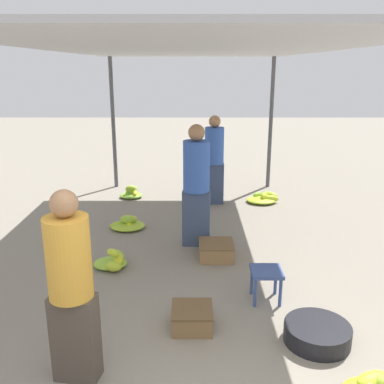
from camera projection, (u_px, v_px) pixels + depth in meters
name	position (u px, v px, depth m)	size (l,w,h in m)	color
canopy_post_back_left	(113.00, 124.00, 8.93)	(0.08, 0.08, 2.70)	#4C4C51
canopy_post_back_right	(271.00, 124.00, 8.93)	(0.08, 0.08, 2.70)	#4C4C51
canopy_tarp	(192.00, 49.00, 5.37)	(3.69, 7.00, 0.04)	#B2B2B7
vendor_foreground	(71.00, 286.00, 3.36)	(0.41, 0.41, 1.64)	#4C4238
stool	(266.00, 276.00, 4.70)	(0.34, 0.34, 0.37)	#384C84
basin_black	(317.00, 333.00, 4.03)	(0.62, 0.62, 0.18)	black
banana_pile_left_0	(113.00, 261.00, 5.55)	(0.44, 0.61, 0.26)	#BCCF2B
banana_pile_left_1	(127.00, 224.00, 6.87)	(0.58, 0.48, 0.23)	#B4CC2C
banana_pile_left_2	(132.00, 193.00, 8.48)	(0.45, 0.42, 0.26)	#7DB636
banana_pile_right_1	(264.00, 199.00, 8.20)	(0.62, 0.52, 0.19)	#BCCF2B
crate_near	(192.00, 318.00, 4.24)	(0.41, 0.41, 0.22)	brown
crate_mid	(216.00, 250.00, 5.80)	(0.47, 0.47, 0.22)	olive
shopper_walking_mid	(196.00, 184.00, 6.02)	(0.41, 0.40, 1.76)	#384766
shopper_walking_far	(214.00, 159.00, 7.94)	(0.38, 0.37, 1.66)	#384766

